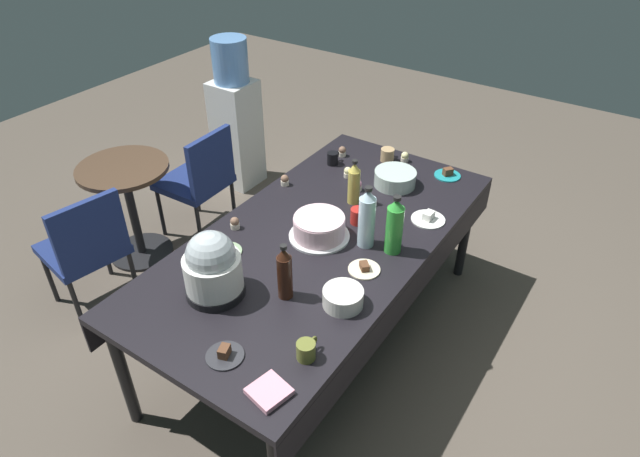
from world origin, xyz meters
name	(u,v)px	position (x,y,z in m)	size (l,w,h in m)	color
ground	(320,335)	(0.00, 0.00, 0.00)	(9.00, 9.00, 0.00)	brown
potluck_table	(320,245)	(0.00, 0.00, 0.69)	(2.20, 1.10, 0.75)	black
frosted_layer_cake	(319,227)	(-0.01, 0.00, 0.81)	(0.32, 0.32, 0.13)	silver
slow_cooker	(212,267)	(-0.64, 0.15, 0.90)	(0.28, 0.28, 0.33)	black
glass_salad_bowl	(395,178)	(0.69, -0.08, 0.80)	(0.25, 0.25, 0.09)	#B2C6BC
ceramic_snack_bowl	(343,298)	(-0.37, -0.38, 0.79)	(0.19, 0.19, 0.08)	silver
dessert_plate_sage	(227,250)	(-0.38, 0.32, 0.76)	(0.16, 0.16, 0.05)	#8CA87F
dessert_plate_teal	(448,174)	(0.97, -0.31, 0.76)	(0.16, 0.16, 0.05)	teal
dessert_plate_charcoal	(225,354)	(-0.90, -0.14, 0.76)	(0.16, 0.16, 0.05)	#2D2D33
dessert_plate_cream	(364,269)	(-0.11, -0.34, 0.76)	(0.16, 0.16, 0.04)	beige
dessert_plate_white	(428,218)	(0.46, -0.41, 0.76)	(0.19, 0.19, 0.05)	white
cupcake_vanilla	(404,157)	(0.98, 0.00, 0.78)	(0.05, 0.05, 0.07)	beige
cupcake_mint	(348,172)	(0.61, 0.20, 0.78)	(0.05, 0.05, 0.07)	beige
cupcake_berry	(235,223)	(-0.19, 0.42, 0.78)	(0.05, 0.05, 0.07)	beige
cupcake_cocoa	(285,180)	(0.32, 0.47, 0.78)	(0.05, 0.05, 0.07)	beige
cupcake_lemon	(358,186)	(0.51, 0.07, 0.78)	(0.05, 0.05, 0.07)	beige
cupcake_rose	(342,152)	(0.82, 0.38, 0.78)	(0.05, 0.05, 0.07)	beige
soda_bottle_water	(367,218)	(0.07, -0.23, 0.91)	(0.09, 0.09, 0.35)	silver
soda_bottle_lime_soda	(394,226)	(0.10, -0.38, 0.90)	(0.09, 0.09, 0.33)	green
soda_bottle_cola	(285,273)	(-0.47, -0.13, 0.88)	(0.07, 0.07, 0.29)	#33190F
soda_bottle_ginger_ale	(354,183)	(0.38, 0.03, 0.88)	(0.07, 0.07, 0.27)	gold
coffee_mug_red	(358,216)	(0.22, -0.10, 0.79)	(0.12, 0.08, 0.09)	#B2231E
coffee_mug_tan	(388,155)	(0.94, 0.10, 0.79)	(0.13, 0.09, 0.08)	tan
coffee_mug_black	(333,158)	(0.70, 0.37, 0.79)	(0.11, 0.07, 0.08)	black
coffee_mug_olive	(306,350)	(-0.72, -0.42, 0.79)	(0.12, 0.08, 0.08)	olive
paper_napkin_stack	(269,391)	(-0.95, -0.40, 0.76)	(0.14, 0.14, 0.02)	pink
maroon_chair_left	(86,245)	(-0.56, 1.30, 0.49)	(0.51, 0.51, 0.85)	navy
maroon_chair_right	(200,177)	(0.40, 1.30, 0.49)	(0.45, 0.45, 0.85)	navy
round_cafe_table	(129,195)	(-0.05, 1.53, 0.50)	(0.60, 0.60, 0.72)	#473323
water_cooler	(236,118)	(1.14, 1.60, 0.59)	(0.32, 0.32, 1.24)	silver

